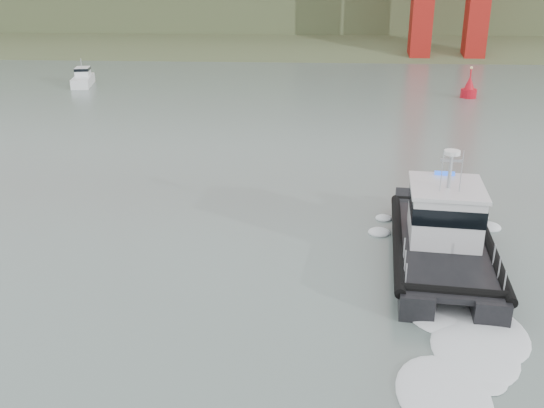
{
  "coord_description": "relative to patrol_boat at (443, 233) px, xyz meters",
  "views": [
    {
      "loc": [
        2.31,
        -19.33,
        12.25
      ],
      "look_at": [
        0.57,
        6.43,
        2.4
      ],
      "focal_mm": 40.0,
      "sensor_mm": 36.0,
      "label": 1
    }
  ],
  "objects": [
    {
      "name": "ground",
      "position": [
        -8.32,
        -6.06,
        -1.34
      ],
      "size": [
        400.0,
        400.0,
        0.0
      ],
      "primitive_type": "plane",
      "color": "#56665F",
      "rests_on": "ground"
    },
    {
      "name": "patrol_boat",
      "position": [
        0.0,
        0.0,
        0.0
      ],
      "size": [
        5.15,
        11.39,
        5.36
      ],
      "rotation": [
        0.0,
        0.0,
        -0.1
      ],
      "color": "black",
      "rests_on": "ground"
    },
    {
      "name": "nav_buoy",
      "position": [
        10.33,
        39.4,
        -0.44
      ],
      "size": [
        1.65,
        1.65,
        3.44
      ],
      "color": "#B70C1A",
      "rests_on": "ground"
    },
    {
      "name": "motorboat",
      "position": [
        -32.8,
        44.04,
        -0.54
      ],
      "size": [
        3.1,
        6.09,
        3.2
      ],
      "rotation": [
        0.0,
        0.0,
        0.21
      ],
      "color": "silver",
      "rests_on": "ground"
    }
  ]
}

